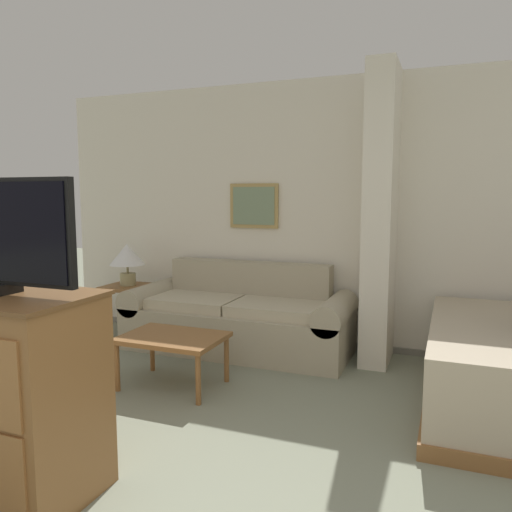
# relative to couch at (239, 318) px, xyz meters

# --- Properties ---
(wall_back) EXTENTS (6.50, 0.16, 2.60)m
(wall_back) POSITION_rel_couch_xyz_m (1.03, 0.48, 0.99)
(wall_back) COLOR silver
(wall_back) RESTS_ON ground_plane
(wall_partition_pillar) EXTENTS (0.24, 0.58, 2.60)m
(wall_partition_pillar) POSITION_rel_couch_xyz_m (1.30, 0.13, 0.99)
(wall_partition_pillar) COLOR silver
(wall_partition_pillar) RESTS_ON ground_plane
(couch) EXTENTS (2.19, 0.84, 0.82)m
(couch) POSITION_rel_couch_xyz_m (0.00, 0.00, 0.00)
(couch) COLOR tan
(couch) RESTS_ON ground_plane
(coffee_table) EXTENTS (0.78, 0.56, 0.41)m
(coffee_table) POSITION_rel_couch_xyz_m (-0.09, -1.07, 0.06)
(coffee_table) COLOR brown
(coffee_table) RESTS_ON ground_plane
(side_table) EXTENTS (0.46, 0.46, 0.54)m
(side_table) POSITION_rel_couch_xyz_m (-1.27, 0.00, 0.15)
(side_table) COLOR brown
(side_table) RESTS_ON ground_plane
(table_lamp) EXTENTS (0.37, 0.37, 0.44)m
(table_lamp) POSITION_rel_couch_xyz_m (-1.27, 0.00, 0.54)
(table_lamp) COLOR tan
(table_lamp) RESTS_ON side_table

